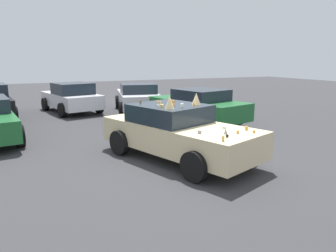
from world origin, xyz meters
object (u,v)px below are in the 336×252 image
art_car_decorated (177,132)px  parked_sedan_row_back_center (72,98)px  parked_sedan_behind_left (197,106)px  parked_sedan_near_right (138,97)px

art_car_decorated → parked_sedan_row_back_center: size_ratio=1.11×
parked_sedan_row_back_center → parked_sedan_behind_left: size_ratio=0.92×
art_car_decorated → parked_sedan_near_right: 7.75m
parked_sedan_behind_left → parked_sedan_near_right: (3.78, 1.23, -0.01)m
parked_sedan_behind_left → art_car_decorated: bearing=130.0°
parked_sedan_behind_left → parked_sedan_near_right: same height
parked_sedan_row_back_center → parked_sedan_behind_left: parked_sedan_row_back_center is taller
art_car_decorated → parked_sedan_behind_left: art_car_decorated is taller
art_car_decorated → parked_sedan_behind_left: 4.72m
parked_sedan_behind_left → parked_sedan_near_right: size_ratio=1.06×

